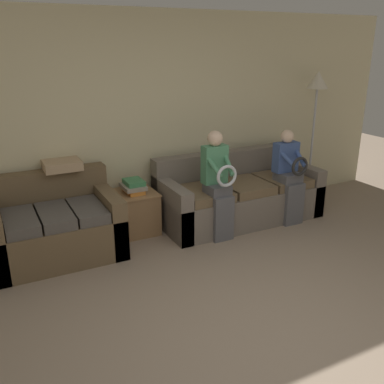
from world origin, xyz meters
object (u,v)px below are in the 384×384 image
Objects in this scene: couch_side at (54,227)px; child_right_seated at (289,173)px; side_shelf at (135,211)px; floor_lamp at (317,94)px; child_left_seated at (218,181)px; book_stack at (134,186)px; couch_main at (238,196)px; throw_pillow at (61,164)px.

couch_side is 1.14× the size of child_right_seated.
floor_lamp reaches higher than side_shelf.
floor_lamp is at bearing 15.62° from child_left_seated.
book_stack is (-1.85, 0.56, -0.05)m from child_right_seated.
floor_lamp is at bearing 7.06° from couch_main.
couch_main is 1.34m from side_shelf.
couch_main is 0.70m from child_right_seated.
floor_lamp reaches higher than child_left_seated.
floor_lamp is 3.48m from throw_pillow.
couch_side is at bearing -170.23° from side_shelf.
throw_pillow reaches higher than book_stack.
couch_main is 1.57× the size of couch_side.
couch_side is 3.81m from floor_lamp.
child_right_seated is 2.23× the size of side_shelf.
book_stack is at bearing 9.44° from couch_side.
couch_side is 1.01m from book_stack.
side_shelf is 1.33× the size of throw_pillow.
book_stack is at bearing -11.90° from throw_pillow.
throw_pillow is (-3.42, 0.20, -0.60)m from floor_lamp.
child_right_seated is (1.02, -0.01, -0.05)m from child_left_seated.
couch_main is 1.38m from book_stack.
floor_lamp is (2.66, -0.04, 0.93)m from book_stack.
child_left_seated is at bearing -164.38° from floor_lamp.
side_shelf is (0.96, 0.17, -0.05)m from couch_side.
side_shelf is 0.32m from book_stack.
throw_pillow is at bearing 176.72° from floor_lamp.
child_right_seated is at bearing -147.37° from floor_lamp.
couch_main is at bearing -8.49° from book_stack.
floor_lamp is at bearing 1.97° from couch_side.
couch_side is 2.53× the size of side_shelf.
floor_lamp reaches higher than couch_side.
couch_side is at bearing 167.67° from child_left_seated.
child_left_seated is at bearing -24.09° from throw_pillow.
couch_main is 0.73m from child_left_seated.
child_left_seated is 1.07× the size of child_right_seated.
side_shelf is at bearing 45.87° from book_stack.
child_right_seated is 1.30m from floor_lamp.
couch_side is at bearing -178.03° from floor_lamp.
couch_side is at bearing -170.56° from book_stack.
throw_pillow reaches higher than couch_side.
floor_lamp is at bearing -3.28° from throw_pillow.
couch_side is 2.85m from child_right_seated.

